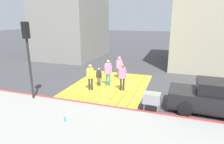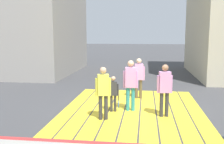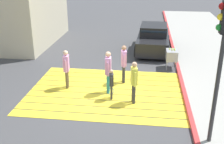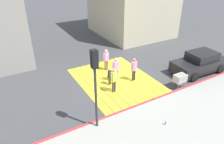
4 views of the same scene
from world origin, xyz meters
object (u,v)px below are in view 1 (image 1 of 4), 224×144
water_bottle (65,119)px  pedestrian_adult_trailing (90,75)px  pedestrian_child_with_racket (99,76)px  car_parked_near_curb (216,98)px  tennis_ball_cart (152,98)px  pedestrian_adult_side (119,66)px  traffic_light_corner (28,46)px  pedestrian_adult_lead (108,71)px  pedestrian_teen_behind (122,75)px

water_bottle → pedestrian_adult_trailing: 4.19m
pedestrian_adult_trailing → pedestrian_child_with_racket: pedestrian_adult_trailing is taller
pedestrian_adult_trailing → car_parked_near_curb: bearing=-96.6°
tennis_ball_cart → pedestrian_adult_trailing: size_ratio=0.61×
tennis_ball_cart → car_parked_near_curb: bearing=-72.9°
pedestrian_adult_trailing → pedestrian_adult_side: pedestrian_adult_side is taller
traffic_light_corner → pedestrian_adult_side: (5.28, -3.41, -2.05)m
car_parked_near_curb → water_bottle: size_ratio=19.87×
pedestrian_child_with_racket → pedestrian_adult_lead: bearing=-70.4°
pedestrian_teen_behind → car_parked_near_curb: bearing=-105.0°
traffic_light_corner → car_parked_near_curb: bearing=-80.4°
traffic_light_corner → pedestrian_adult_trailing: (2.38, -2.39, -2.06)m
car_parked_near_curb → tennis_ball_cart: 3.06m
car_parked_near_curb → pedestrian_adult_trailing: size_ratio=2.60×
car_parked_near_curb → pedestrian_teen_behind: (1.35, 5.02, 0.27)m
tennis_ball_cart → pedestrian_teen_behind: 3.09m
traffic_light_corner → water_bottle: 4.47m
car_parked_near_curb → pedestrian_adult_lead: bearing=72.9°
pedestrian_teen_behind → traffic_light_corner: bearing=124.2°
traffic_light_corner → water_bottle: (-1.69, -3.04, -2.81)m
pedestrian_adult_trailing → pedestrian_child_with_racket: bearing=-13.9°
traffic_light_corner → pedestrian_adult_lead: (3.47, -3.18, -2.00)m
car_parked_near_curb → traffic_light_corner: 9.74m
traffic_light_corner → tennis_ball_cart: (0.68, -6.40, -2.34)m
pedestrian_teen_behind → water_bottle: bearing=164.7°
tennis_ball_cart → pedestrian_child_with_racket: (2.59, 3.80, 0.00)m
pedestrian_adult_trailing → pedestrian_teen_behind: pedestrian_teen_behind is taller
pedestrian_adult_side → pedestrian_child_with_racket: size_ratio=1.35×
water_bottle → pedestrian_adult_lead: pedestrian_adult_lead is taller
pedestrian_adult_lead → pedestrian_teen_behind: pedestrian_adult_lead is taller
pedestrian_adult_lead → pedestrian_adult_trailing: bearing=144.1°
pedestrian_adult_side → pedestrian_child_with_racket: pedestrian_adult_side is taller
car_parked_near_curb → pedestrian_adult_side: pedestrian_adult_side is taller
pedestrian_adult_trailing → pedestrian_teen_behind: 1.99m
tennis_ball_cart → pedestrian_adult_trailing: pedestrian_adult_trailing is taller
pedestrian_child_with_racket → tennis_ball_cart: bearing=-124.3°
traffic_light_corner → pedestrian_teen_behind: bearing=-55.8°
pedestrian_adult_trailing → tennis_ball_cart: bearing=-112.9°
water_bottle → pedestrian_adult_lead: bearing=-1.5°
pedestrian_adult_trailing → pedestrian_teen_behind: size_ratio=0.97×
pedestrian_adult_side → pedestrian_child_with_racket: bearing=158.2°
traffic_light_corner → water_bottle: size_ratio=19.27×
tennis_ball_cart → pedestrian_child_with_racket: pedestrian_child_with_racket is taller
water_bottle → pedestrian_adult_trailing: bearing=9.1°
car_parked_near_curb → traffic_light_corner: size_ratio=1.03×
pedestrian_adult_lead → pedestrian_adult_trailing: 1.35m
pedestrian_adult_trailing → water_bottle: bearing=-170.9°
traffic_light_corner → pedestrian_adult_side: 6.62m
pedestrian_adult_trailing → pedestrian_teen_behind: bearing=-74.0°
tennis_ball_cart → pedestrian_teen_behind: pedestrian_teen_behind is taller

